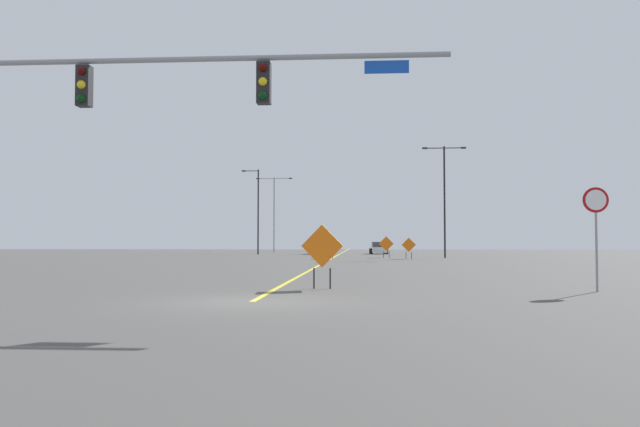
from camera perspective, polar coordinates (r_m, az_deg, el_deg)
The scene contains 13 objects.
ground at distance 16.06m, azimuth -6.09°, elevation -7.83°, with size 191.41×191.41×0.00m, color #4C4947.
road_centre_stripe at distance 68.99m, azimuth 1.64°, elevation -3.70°, with size 0.16×106.34×0.01m.
traffic_signal_assembly at distance 17.52m, azimuth -19.57°, elevation 9.12°, with size 14.00×0.44×6.43m.
stop_sign at distance 20.75m, azimuth 23.35°, elevation -0.40°, with size 0.76×0.07×3.11m.
street_lamp_near_right at distance 85.23m, azimuth -4.11°, elevation 0.49°, with size 4.82×0.24×9.96m.
street_lamp_far_right at distance 57.59m, azimuth 11.02°, elevation 1.82°, with size 3.84×0.24×9.88m.
street_lamp_far_left at distance 71.73m, azimuth -5.62°, elevation 0.49°, with size 1.95×0.24×9.48m.
construction_sign_median_far at distance 57.57m, azimuth 5.91°, elevation -2.76°, with size 1.33×0.09×1.92m.
construction_sign_right_lane at distance 53.62m, azimuth 0.89°, elevation -2.86°, with size 1.09×0.14×1.78m.
construction_sign_left_lane at distance 53.81m, azimuth 7.90°, elevation -2.87°, with size 1.19×0.07×1.77m.
construction_sign_median_near at distance 20.23m, azimuth 0.18°, elevation -3.14°, with size 1.34×0.28×2.03m.
car_orange_near at distance 72.65m, azimuth -0.15°, elevation -3.15°, with size 2.24×4.25×1.33m.
car_white_passing at distance 74.14m, azimuth 5.23°, elevation -3.11°, with size 2.11×3.94×1.39m.
Camera 1 is at (2.78, -15.74, 1.51)m, focal length 35.95 mm.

